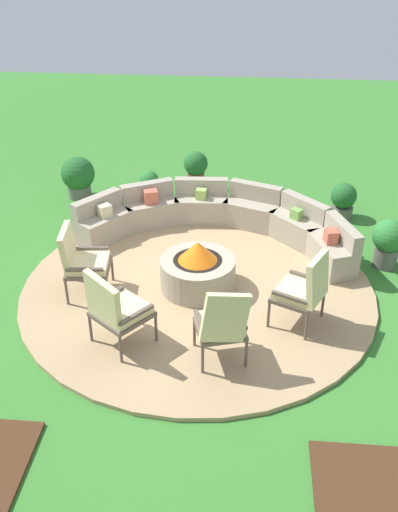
{
  "coord_description": "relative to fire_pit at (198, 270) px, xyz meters",
  "views": [
    {
      "loc": [
        0.63,
        -6.83,
        4.71
      ],
      "look_at": [
        0.0,
        0.2,
        0.45
      ],
      "focal_mm": 41.06,
      "sensor_mm": 36.0,
      "label": 1
    }
  ],
  "objects": [
    {
      "name": "ground_plane",
      "position": [
        0.0,
        0.0,
        -0.34
      ],
      "size": [
        24.0,
        24.0,
        0.0
      ],
      "primitive_type": "plane",
      "color": "#387A2D"
    },
    {
      "name": "patio_circle",
      "position": [
        0.0,
        0.0,
        -0.31
      ],
      "size": [
        4.95,
        4.95,
        0.06
      ],
      "primitive_type": "cylinder",
      "color": "tan",
      "rests_on": "ground_plane"
    },
    {
      "name": "fire_pit",
      "position": [
        0.0,
        0.0,
        0.0
      ],
      "size": [
        1.05,
        1.05,
        0.73
      ],
      "color": "#9E937F",
      "rests_on": "patio_circle"
    },
    {
      "name": "curved_stone_bench",
      "position": [
        0.23,
        1.55,
        0.0
      ],
      "size": [
        4.35,
        2.07,
        0.7
      ],
      "color": "#9E937F",
      "rests_on": "patio_circle"
    },
    {
      "name": "lounge_chair_front_left",
      "position": [
        -1.55,
        -0.26,
        0.25
      ],
      "size": [
        0.66,
        0.67,
        0.99
      ],
      "rotation": [
        0.0,
        0.0,
        4.82
      ],
      "color": "brown",
      "rests_on": "patio_circle"
    },
    {
      "name": "lounge_chair_front_right",
      "position": [
        -0.86,
        -1.33,
        0.26
      ],
      "size": [
        0.85,
        0.87,
        1.07
      ],
      "rotation": [
        0.0,
        0.0,
        5.61
      ],
      "color": "brown",
      "rests_on": "patio_circle"
    },
    {
      "name": "lounge_chair_back_left",
      "position": [
        0.42,
        -1.52,
        0.27
      ],
      "size": [
        0.69,
        0.68,
        1.07
      ],
      "rotation": [
        0.0,
        0.0,
        6.57
      ],
      "color": "brown",
      "rests_on": "patio_circle"
    },
    {
      "name": "lounge_chair_back_right",
      "position": [
        1.41,
        -0.71,
        0.26
      ],
      "size": [
        0.77,
        0.79,
        1.04
      ],
      "rotation": [
        0.0,
        0.0,
        7.4
      ],
      "color": "brown",
      "rests_on": "patio_circle"
    },
    {
      "name": "potted_plant_0",
      "position": [
        -1.15,
        2.85,
        -0.02
      ],
      "size": [
        0.35,
        0.35,
        0.58
      ],
      "color": "#A89E8E",
      "rests_on": "ground_plane"
    },
    {
      "name": "potted_plant_1",
      "position": [
        2.29,
        2.48,
        -0.0
      ],
      "size": [
        0.44,
        0.44,
        0.63
      ],
      "color": "#605B56",
      "rests_on": "ground_plane"
    },
    {
      "name": "potted_plant_2",
      "position": [
        -0.36,
        3.54,
        0.06
      ],
      "size": [
        0.46,
        0.46,
        0.71
      ],
      "color": "brown",
      "rests_on": "ground_plane"
    },
    {
      "name": "potted_plant_3",
      "position": [
        2.75,
        0.91,
        0.09
      ],
      "size": [
        0.5,
        0.5,
        0.76
      ],
      "color": "#605B56",
      "rests_on": "ground_plane"
    },
    {
      "name": "potted_plant_4",
      "position": [
        -2.47,
        2.89,
        0.08
      ],
      "size": [
        0.62,
        0.62,
        0.78
      ],
      "color": "#605B56",
      "rests_on": "ground_plane"
    }
  ]
}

